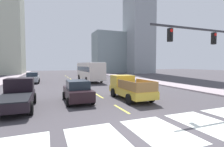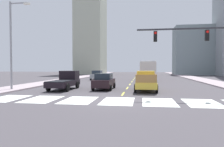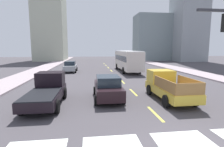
# 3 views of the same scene
# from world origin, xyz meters

# --- Properties ---
(ground_plane) EXTENTS (160.00, 160.00, 0.00)m
(ground_plane) POSITION_xyz_m (0.00, 0.00, 0.00)
(ground_plane) COLOR #444045
(sidewalk_right) EXTENTS (3.49, 110.00, 0.15)m
(sidewalk_right) POSITION_xyz_m (12.19, 18.00, 0.07)
(sidewalk_right) COLOR #A19096
(sidewalk_right) RESTS_ON ground
(crosswalk_stripe_2) EXTENTS (2.24, 3.53, 0.01)m
(crosswalk_stripe_2) POSITION_xyz_m (-2.84, 0.00, 0.00)
(crosswalk_stripe_2) COLOR silver
(crosswalk_stripe_2) RESTS_ON ground
(crosswalk_stripe_3) EXTENTS (2.24, 3.53, 0.01)m
(crosswalk_stripe_3) POSITION_xyz_m (0.00, 0.00, 0.00)
(crosswalk_stripe_3) COLOR silver
(crosswalk_stripe_3) RESTS_ON ground
(crosswalk_stripe_4) EXTENTS (2.24, 3.53, 0.01)m
(crosswalk_stripe_4) POSITION_xyz_m (2.84, 0.00, 0.00)
(crosswalk_stripe_4) COLOR silver
(crosswalk_stripe_4) RESTS_ON ground
(lane_dash_0) EXTENTS (0.16, 2.40, 0.01)m
(lane_dash_0) POSITION_xyz_m (0.00, 4.00, 0.00)
(lane_dash_0) COLOR #DAD246
(lane_dash_0) RESTS_ON ground
(lane_dash_1) EXTENTS (0.16, 2.40, 0.01)m
(lane_dash_1) POSITION_xyz_m (0.00, 9.00, 0.00)
(lane_dash_1) COLOR #DAD246
(lane_dash_1) RESTS_ON ground
(lane_dash_2) EXTENTS (0.16, 2.40, 0.01)m
(lane_dash_2) POSITION_xyz_m (0.00, 14.00, 0.00)
(lane_dash_2) COLOR #DAD246
(lane_dash_2) RESTS_ON ground
(lane_dash_3) EXTENTS (0.16, 2.40, 0.01)m
(lane_dash_3) POSITION_xyz_m (0.00, 19.00, 0.00)
(lane_dash_3) COLOR #DAD246
(lane_dash_3) RESTS_ON ground
(lane_dash_4) EXTENTS (0.16, 2.40, 0.01)m
(lane_dash_4) POSITION_xyz_m (0.00, 24.00, 0.00)
(lane_dash_4) COLOR #DAD246
(lane_dash_4) RESTS_ON ground
(lane_dash_5) EXTENTS (0.16, 2.40, 0.01)m
(lane_dash_5) POSITION_xyz_m (0.00, 29.00, 0.00)
(lane_dash_5) COLOR #DAD246
(lane_dash_5) RESTS_ON ground
(lane_dash_6) EXTENTS (0.16, 2.40, 0.01)m
(lane_dash_6) POSITION_xyz_m (0.00, 34.00, 0.00)
(lane_dash_6) COLOR #DAD246
(lane_dash_6) RESTS_ON ground
(lane_dash_7) EXTENTS (0.16, 2.40, 0.01)m
(lane_dash_7) POSITION_xyz_m (0.00, 39.00, 0.00)
(lane_dash_7) COLOR #DAD246
(lane_dash_7) RESTS_ON ground
(pickup_stakebed) EXTENTS (2.18, 5.20, 1.96)m
(pickup_stakebed) POSITION_xyz_m (2.03, 6.94, 0.94)
(pickup_stakebed) COLOR gold
(pickup_stakebed) RESTS_ON ground
(pickup_dark) EXTENTS (2.18, 5.20, 1.96)m
(pickup_dark) POSITION_xyz_m (-6.49, 6.84, 0.92)
(pickup_dark) COLOR black
(pickup_dark) RESTS_ON ground
(city_bus) EXTENTS (2.72, 10.80, 3.32)m
(city_bus) POSITION_xyz_m (2.52, 22.98, 1.95)
(city_bus) COLOR beige
(city_bus) RESTS_ON ground
(sedan_far) EXTENTS (2.02, 4.40, 1.72)m
(sedan_far) POSITION_xyz_m (-2.35, 7.27, 0.86)
(sedan_far) COLOR black
(sedan_far) RESTS_ON ground
(sedan_mid) EXTENTS (2.02, 4.40, 1.72)m
(sedan_mid) POSITION_xyz_m (-6.67, 23.36, 0.86)
(sedan_mid) COLOR #94989D
(sedan_mid) RESTS_ON ground
(block_mid_left) EXTENTS (11.14, 7.86, 14.22)m
(block_mid_left) POSITION_xyz_m (16.57, 50.21, 7.11)
(block_mid_left) COLOR gray
(block_mid_left) RESTS_ON ground
(block_mid_right) EXTENTS (8.77, 12.00, 29.41)m
(block_mid_right) POSITION_xyz_m (-15.53, 53.58, 14.71)
(block_mid_right) COLOR #B1B59E
(block_mid_right) RESTS_ON ground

